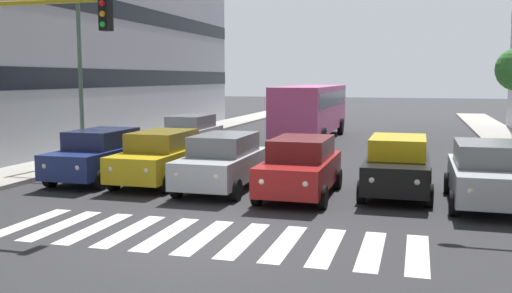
{
  "coord_description": "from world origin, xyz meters",
  "views": [
    {
      "loc": [
        -4.41,
        11.37,
        3.47
      ],
      "look_at": [
        0.2,
        -4.84,
        1.43
      ],
      "focal_mm": 39.98,
      "sensor_mm": 36.0,
      "label": 1
    }
  ],
  "objects": [
    {
      "name": "ground_plane",
      "position": [
        0.0,
        0.0,
        0.0
      ],
      "size": [
        180.0,
        180.0,
        0.0
      ],
      "primitive_type": "plane",
      "color": "#2D2D30"
    },
    {
      "name": "crosswalk_markings",
      "position": [
        0.0,
        0.0,
        0.0
      ],
      "size": [
        9.45,
        2.8,
        0.01
      ],
      "color": "silver",
      "rests_on": "ground_plane"
    },
    {
      "name": "car_0",
      "position": [
        -6.26,
        -5.0,
        0.89
      ],
      "size": [
        2.02,
        4.44,
        1.72
      ],
      "color": "#B2B7BC",
      "rests_on": "ground_plane"
    },
    {
      "name": "car_1",
      "position": [
        -3.88,
        -5.85,
        0.89
      ],
      "size": [
        2.02,
        4.44,
        1.72
      ],
      "color": "black",
      "rests_on": "ground_plane"
    },
    {
      "name": "car_2",
      "position": [
        -1.16,
        -4.83,
        0.89
      ],
      "size": [
        2.02,
        4.44,
        1.72
      ],
      "color": "maroon",
      "rests_on": "ground_plane"
    },
    {
      "name": "car_3",
      "position": [
        1.36,
        -5.15,
        0.89
      ],
      "size": [
        2.02,
        4.44,
        1.72
      ],
      "color": "#B2B7BC",
      "rests_on": "ground_plane"
    },
    {
      "name": "car_4",
      "position": [
        3.66,
        -5.58,
        0.89
      ],
      "size": [
        2.02,
        4.44,
        1.72
      ],
      "color": "gold",
      "rests_on": "ground_plane"
    },
    {
      "name": "car_5",
      "position": [
        5.88,
        -5.53,
        0.89
      ],
      "size": [
        2.02,
        4.44,
        1.72
      ],
      "color": "navy",
      "rests_on": "ground_plane"
    },
    {
      "name": "car_row2_0",
      "position": [
        5.79,
        -13.2,
        0.89
      ],
      "size": [
        2.02,
        4.44,
        1.72
      ],
      "color": "#B2B7BC",
      "rests_on": "ground_plane"
    },
    {
      "name": "bus_behind_traffic",
      "position": [
        1.36,
        -20.29,
        1.86
      ],
      "size": [
        2.78,
        10.5,
        3.0
      ],
      "color": "#DB5193",
      "rests_on": "ground_plane"
    },
    {
      "name": "street_lamp_right",
      "position": [
        7.99,
        -8.49,
        4.67
      ],
      "size": [
        2.91,
        0.28,
        7.42
      ],
      "color": "#4C6B56",
      "rests_on": "sidewalk_right"
    }
  ]
}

